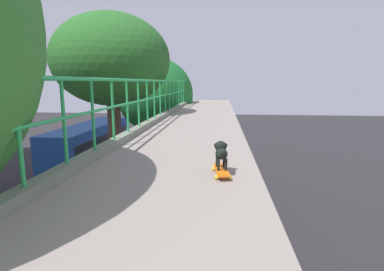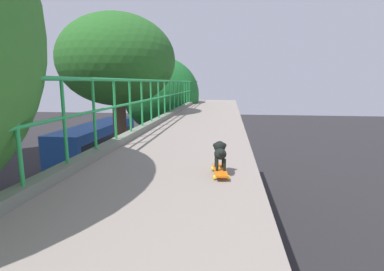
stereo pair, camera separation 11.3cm
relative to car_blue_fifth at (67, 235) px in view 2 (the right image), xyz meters
name	(u,v)px [view 2 (the right image)]	position (x,y,z in m)	size (l,w,h in m)	color
bridge_pier	(187,271)	(5.54, -4.46, 1.95)	(1.47, 1.47, 5.21)	gray
overpass_deck	(151,204)	(5.54, -7.27, 4.74)	(2.51, 33.53, 0.36)	gray
green_railing	(47,163)	(4.34, -7.27, 5.17)	(0.20, 31.85, 1.23)	slate
car_blue_fifth	(67,235)	(0.00, 0.00, 0.00)	(1.86, 3.91, 1.34)	#1F3298
city_bus	(97,143)	(-3.94, 11.52, 1.30)	(2.71, 10.76, 3.46)	navy
roadside_tree_mid	(117,63)	(2.23, 0.49, 6.78)	(4.30, 4.30, 9.21)	#503C2D
roadside_tree_far	(161,96)	(2.51, 6.39, 5.31)	(4.32, 4.32, 8.13)	brown
toy_skateboard	(220,170)	(6.29, -6.70, 4.98)	(0.24, 0.57, 0.08)	orange
small_dog	(220,152)	(6.28, -6.65, 5.21)	(0.19, 0.36, 0.34)	black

